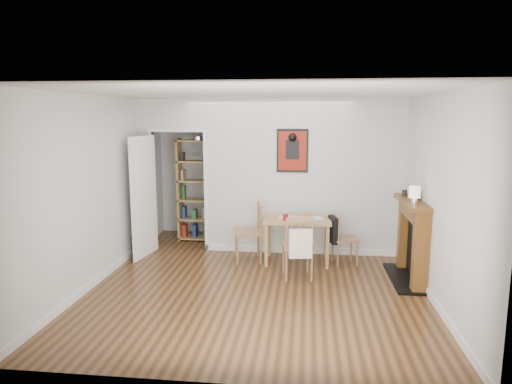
# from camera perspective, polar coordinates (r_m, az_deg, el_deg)

# --- Properties ---
(ground) EXTENTS (5.20, 5.20, 0.00)m
(ground) POSITION_cam_1_polar(r_m,az_deg,el_deg) (6.66, 0.46, -10.88)
(ground) COLOR brown
(ground) RESTS_ON ground
(room_shell) EXTENTS (5.20, 5.20, 5.20)m
(room_shell) POSITION_cam_1_polar(r_m,az_deg,el_deg) (7.64, 2.28, 1.81)
(room_shell) COLOR beige
(room_shell) RESTS_ON ground
(dining_table) EXTENTS (1.05, 0.67, 0.71)m
(dining_table) POSITION_cam_1_polar(r_m,az_deg,el_deg) (7.26, 5.19, -4.00)
(dining_table) COLOR #A7854E
(dining_table) RESTS_ON ground
(chair_left) EXTENTS (0.57, 0.57, 0.95)m
(chair_left) POSITION_cam_1_polar(r_m,az_deg,el_deg) (7.33, -0.99, -5.06)
(chair_left) COLOR #9A6A48
(chair_left) RESTS_ON ground
(chair_right) EXTENTS (0.52, 0.47, 0.79)m
(chair_right) POSITION_cam_1_polar(r_m,az_deg,el_deg) (7.35, 10.94, -5.73)
(chair_right) COLOR #9A6A48
(chair_right) RESTS_ON ground
(chair_front) EXTENTS (0.54, 0.59, 0.93)m
(chair_front) POSITION_cam_1_polar(r_m,az_deg,el_deg) (6.62, 5.24, -6.74)
(chair_front) COLOR #9A6A48
(chair_front) RESTS_ON ground
(bookshelf) EXTENTS (0.80, 0.32, 1.91)m
(bookshelf) POSITION_cam_1_polar(r_m,az_deg,el_deg) (8.56, -7.06, 0.18)
(bookshelf) COLOR #A7854E
(bookshelf) RESTS_ON ground
(fireplace) EXTENTS (0.45, 1.25, 1.16)m
(fireplace) POSITION_cam_1_polar(r_m,az_deg,el_deg) (6.85, 19.06, -5.44)
(fireplace) COLOR brown
(fireplace) RESTS_ON ground
(red_glass) EXTENTS (0.08, 0.08, 0.10)m
(red_glass) POSITION_cam_1_polar(r_m,az_deg,el_deg) (7.10, 3.70, -3.17)
(red_glass) COLOR maroon
(red_glass) RESTS_ON dining_table
(orange_fruit) EXTENTS (0.08, 0.08, 0.08)m
(orange_fruit) POSITION_cam_1_polar(r_m,az_deg,el_deg) (7.37, 6.70, -2.85)
(orange_fruit) COLOR #E75A0C
(orange_fruit) RESTS_ON dining_table
(placemat) EXTENTS (0.37, 0.28, 0.00)m
(placemat) POSITION_cam_1_polar(r_m,az_deg,el_deg) (7.30, 4.22, -3.20)
(placemat) COLOR beige
(placemat) RESTS_ON dining_table
(notebook) EXTENTS (0.35, 0.30, 0.02)m
(notebook) POSITION_cam_1_polar(r_m,az_deg,el_deg) (7.27, 7.07, -3.27)
(notebook) COLOR silver
(notebook) RESTS_ON dining_table
(mantel_lamp) EXTENTS (0.15, 0.15, 0.24)m
(mantel_lamp) POSITION_cam_1_polar(r_m,az_deg,el_deg) (6.39, 19.22, -0.14)
(mantel_lamp) COLOR silver
(mantel_lamp) RESTS_ON fireplace
(ceramic_jar_a) EXTENTS (0.10, 0.10, 0.12)m
(ceramic_jar_a) POSITION_cam_1_polar(r_m,az_deg,el_deg) (6.78, 19.41, -0.39)
(ceramic_jar_a) COLOR black
(ceramic_jar_a) RESTS_ON fireplace
(ceramic_jar_b) EXTENTS (0.07, 0.07, 0.09)m
(ceramic_jar_b) POSITION_cam_1_polar(r_m,az_deg,el_deg) (7.01, 18.06, -0.11)
(ceramic_jar_b) COLOR black
(ceramic_jar_b) RESTS_ON fireplace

